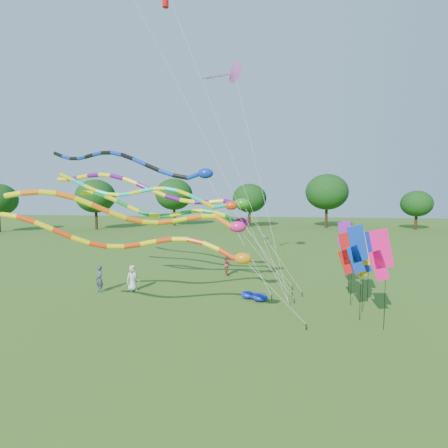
# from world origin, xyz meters

# --- Properties ---
(ground) EXTENTS (160.00, 160.00, 0.00)m
(ground) POSITION_xyz_m (0.00, 0.00, 0.00)
(ground) COLOR #2A5516
(ground) RESTS_ON ground
(tree_ring) EXTENTS (119.74, 117.43, 9.72)m
(tree_ring) POSITION_xyz_m (0.91, -5.05, 5.45)
(tree_ring) COLOR #382314
(tree_ring) RESTS_ON ground
(tube_kite_red) EXTENTS (13.42, 2.25, 6.11)m
(tube_kite_red) POSITION_xyz_m (-3.84, -0.04, 4.06)
(tube_kite_red) COLOR black
(tube_kite_red) RESTS_ON ground
(tube_kite_orange) EXTENTS (13.89, 5.09, 7.16)m
(tube_kite_orange) POSITION_xyz_m (-4.34, 2.47, 5.21)
(tube_kite_orange) COLOR black
(tube_kite_orange) RESTS_ON ground
(tube_kite_purple) EXTENTS (16.93, 2.43, 8.39)m
(tube_kite_purple) POSITION_xyz_m (-5.39, 7.34, 6.47)
(tube_kite_purple) COLOR black
(tube_kite_purple) RESTS_ON ground
(tube_kite_blue) EXTENTS (17.17, 6.40, 10.27)m
(tube_kite_blue) POSITION_xyz_m (-7.77, 8.46, 8.38)
(tube_kite_blue) COLOR black
(tube_kite_blue) RESTS_ON ground
(tube_kite_cyan) EXTENTS (13.67, 1.93, 8.05)m
(tube_kite_cyan) POSITION_xyz_m (-4.70, 5.05, 6.21)
(tube_kite_cyan) COLOR black
(tube_kite_cyan) RESTS_ON ground
(tube_kite_green) EXTENTS (13.26, 2.10, 7.08)m
(tube_kite_green) POSITION_xyz_m (-4.01, 6.89, 5.08)
(tube_kite_green) COLOR black
(tube_kite_green) RESTS_ON ground
(delta_kite_high_c) EXTENTS (6.00, 7.31, 16.30)m
(delta_kite_high_c) POSITION_xyz_m (-1.24, 10.26, 14.86)
(delta_kite_high_c) COLOR black
(delta_kite_high_c) RESTS_ON ground
(banner_pole_violet) EXTENTS (1.10, 0.53, 4.66)m
(banner_pole_violet) POSITION_xyz_m (6.24, 7.86, 3.40)
(banner_pole_violet) COLOR black
(banner_pole_violet) RESTS_ON ground
(banner_pole_red) EXTENTS (1.16, 0.26, 4.27)m
(banner_pole_red) POSITION_xyz_m (5.80, 4.99, 3.01)
(banner_pole_red) COLOR black
(banner_pole_red) RESTS_ON ground
(banner_pole_orange) EXTENTS (1.12, 0.45, 4.38)m
(banner_pole_orange) POSITION_xyz_m (6.18, 3.93, 3.12)
(banner_pole_orange) COLOR black
(banner_pole_orange) RESTS_ON ground
(banner_pole_magenta_b) EXTENTS (1.16, 0.26, 4.80)m
(banner_pole_magenta_b) POSITION_xyz_m (6.55, 1.26, 3.54)
(banner_pole_magenta_b) COLOR black
(banner_pole_magenta_b) RESTS_ON ground
(banner_pole_blue_a) EXTENTS (1.15, 0.35, 4.87)m
(banner_pole_blue_a) POSITION_xyz_m (5.73, 2.36, 3.61)
(banner_pole_blue_a) COLOR black
(banner_pole_blue_a) RESTS_ON ground
(banner_pole_blue_b) EXTENTS (1.16, 0.17, 4.17)m
(banner_pole_blue_b) POSITION_xyz_m (6.94, 5.92, 2.91)
(banner_pole_blue_b) COLOR black
(banner_pole_blue_b) RESTS_ON ground
(blue_nylon_heap) EXTENTS (1.32, 1.64, 0.44)m
(blue_nylon_heap) POSITION_xyz_m (0.47, 5.21, 0.21)
(blue_nylon_heap) COLOR #0D21AE
(blue_nylon_heap) RESTS_ON ground
(person_a) EXTENTS (0.97, 0.96, 1.69)m
(person_a) POSITION_xyz_m (-7.47, 6.41, 0.84)
(person_a) COLOR beige
(person_a) RESTS_ON ground
(person_b) EXTENTS (0.76, 0.72, 1.74)m
(person_b) POSITION_xyz_m (-9.46, 5.79, 0.87)
(person_b) COLOR #3B4553
(person_b) RESTS_ON ground
(person_c) EXTENTS (0.81, 0.95, 1.72)m
(person_c) POSITION_xyz_m (-1.80, 11.73, 0.86)
(person_c) COLOR brown
(person_c) RESTS_ON ground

